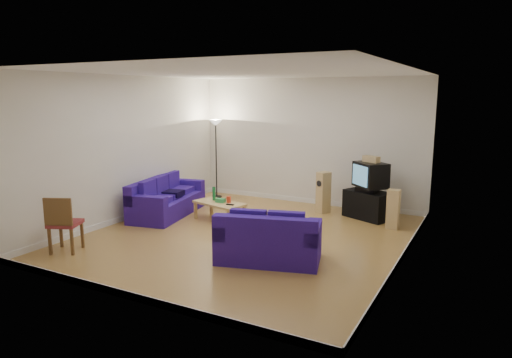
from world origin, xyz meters
The scene contains 16 objects.
room centered at (0.00, 0.00, 1.54)m, with size 6.01×6.51×3.21m.
sofa_three_seat centered at (-2.51, 0.59, 0.32)m, with size 1.37×2.35×0.85m.
sofa_loveseat centered at (0.99, -1.03, 0.32)m, with size 1.91×1.39×0.86m.
coffee_table centered at (-1.10, 0.73, 0.37)m, with size 1.27×0.85×0.42m.
bottle centered at (-1.31, 0.83, 0.58)m, with size 0.07×0.07×0.30m, color #197233.
tissue_box centered at (-1.07, 0.72, 0.47)m, with size 0.21×0.12×0.09m, color green.
red_canister centered at (-0.90, 0.80, 0.50)m, with size 0.10×0.10×0.14m, color red.
remote centered at (-0.76, 0.62, 0.44)m, with size 0.17×0.05×0.02m, color black.
tv_stand centered at (1.77, 2.49, 0.31)m, with size 1.03×0.57×0.63m, color black.
av_receiver centered at (1.75, 2.48, 0.68)m, with size 0.46×0.37×0.11m, color black.
television centered at (1.81, 2.46, 1.01)m, with size 0.89×0.88×0.56m.
centre_speaker centered at (1.80, 2.51, 1.36)m, with size 0.39×0.16×0.14m, color tan.
speaker_left centered at (0.70, 2.50, 0.49)m, with size 0.33×0.36×0.98m.
speaker_right centered at (2.45, 1.91, 0.42)m, with size 0.27×0.20×0.84m.
floor_lamp centered at (-2.45, 2.70, 1.75)m, with size 0.36×0.36×2.12m.
dining_chair centered at (-2.42, -2.34, 0.58)m, with size 0.65×0.65×1.03m.
Camera 1 is at (4.26, -7.61, 2.79)m, focal length 32.00 mm.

